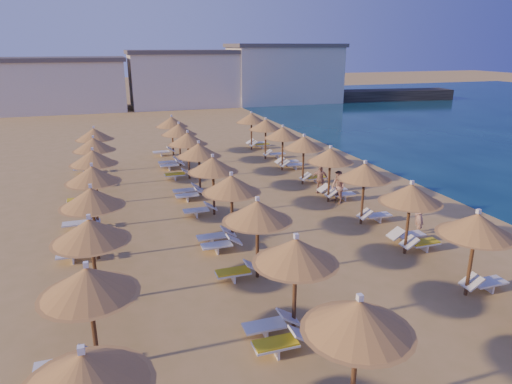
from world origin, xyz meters
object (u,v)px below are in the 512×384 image
object	(u,v)px
beachgoer_a	(419,216)
beachgoer_c	(320,179)
parasol_row_west	(232,185)
beachgoer_b	(338,187)
parasol_row_east	(365,173)
jetty	(355,96)

from	to	relation	value
beachgoer_a	beachgoer_c	bearing A→B (deg)	-150.40
parasol_row_west	beachgoer_a	xyz separation A→B (m)	(7.95, -1.77, -1.65)
beachgoer_b	beachgoer_c	xyz separation A→B (m)	(-0.17, 1.83, -0.05)
parasol_row_east	beachgoer_b	distance (m)	3.43
beachgoer_b	beachgoer_a	bearing A→B (deg)	2.49
parasol_row_east	beachgoer_b	size ratio (longest dim) A/B	20.98
parasol_row_east	beachgoer_c	bearing A→B (deg)	87.46
parasol_row_west	beachgoer_b	world-z (taller)	parasol_row_west
jetty	beachgoer_b	xyz separation A→B (m)	(-24.31, -40.48, 0.10)
parasol_row_west	beachgoer_c	distance (m)	8.18
parasol_row_east	beachgoer_b	xyz separation A→B (m)	(0.38, 3.01, -1.61)
jetty	parasol_row_west	size ratio (longest dim) A/B	0.84
beachgoer_b	beachgoer_c	world-z (taller)	beachgoer_b
parasol_row_east	parasol_row_west	bearing A→B (deg)	180.00
parasol_row_east	beachgoer_b	world-z (taller)	parasol_row_east
beachgoer_a	beachgoer_b	distance (m)	4.98
jetty	beachgoer_c	size ratio (longest dim) A/B	18.67
jetty	parasol_row_east	world-z (taller)	parasol_row_east
jetty	parasol_row_west	distance (m)	53.36
beachgoer_b	beachgoer_c	size ratio (longest dim) A/B	1.06
parasol_row_east	beachgoer_a	xyz separation A→B (m)	(1.78, -1.77, -1.65)
parasol_row_east	parasol_row_west	world-z (taller)	same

